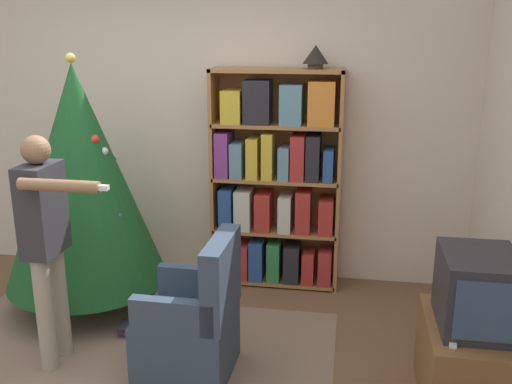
{
  "coord_description": "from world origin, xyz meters",
  "views": [
    {
      "loc": [
        1.32,
        -2.78,
        2.09
      ],
      "look_at": [
        0.71,
        0.86,
        1.05
      ],
      "focal_mm": 40.0,
      "sensor_mm": 36.0,
      "label": 1
    }
  ],
  "objects_px": {
    "standing_person": "(46,234)",
    "table_lamp": "(316,55)",
    "bookshelf": "(275,182)",
    "television": "(478,291)",
    "christmas_tree": "(81,177)",
    "armchair": "(193,327)"
  },
  "relations": [
    {
      "from": "bookshelf",
      "to": "table_lamp",
      "type": "relative_size",
      "value": 9.06
    },
    {
      "from": "christmas_tree",
      "to": "standing_person",
      "type": "bearing_deg",
      "value": -79.6
    },
    {
      "from": "television",
      "to": "armchair",
      "type": "bearing_deg",
      "value": 178.78
    },
    {
      "from": "bookshelf",
      "to": "television",
      "type": "bearing_deg",
      "value": -48.03
    },
    {
      "from": "television",
      "to": "christmas_tree",
      "type": "distance_m",
      "value": 2.84
    },
    {
      "from": "bookshelf",
      "to": "table_lamp",
      "type": "height_order",
      "value": "table_lamp"
    },
    {
      "from": "armchair",
      "to": "table_lamp",
      "type": "bearing_deg",
      "value": 157.96
    },
    {
      "from": "armchair",
      "to": "table_lamp",
      "type": "distance_m",
      "value": 2.24
    },
    {
      "from": "bookshelf",
      "to": "christmas_tree",
      "type": "xyz_separation_m",
      "value": [
        -1.38,
        -0.66,
        0.15
      ]
    },
    {
      "from": "standing_person",
      "to": "table_lamp",
      "type": "distance_m",
      "value": 2.36
    },
    {
      "from": "standing_person",
      "to": "table_lamp",
      "type": "bearing_deg",
      "value": 134.04
    },
    {
      "from": "television",
      "to": "armchair",
      "type": "xyz_separation_m",
      "value": [
        -1.64,
        0.04,
        -0.39
      ]
    },
    {
      "from": "bookshelf",
      "to": "table_lamp",
      "type": "distance_m",
      "value": 1.06
    },
    {
      "from": "christmas_tree",
      "to": "standing_person",
      "type": "xyz_separation_m",
      "value": [
        0.15,
        -0.79,
        -0.16
      ]
    },
    {
      "from": "standing_person",
      "to": "table_lamp",
      "type": "relative_size",
      "value": 7.51
    },
    {
      "from": "bookshelf",
      "to": "television",
      "type": "distance_m",
      "value": 1.99
    },
    {
      "from": "bookshelf",
      "to": "television",
      "type": "relative_size",
      "value": 3.51
    },
    {
      "from": "television",
      "to": "standing_person",
      "type": "height_order",
      "value": "standing_person"
    },
    {
      "from": "bookshelf",
      "to": "armchair",
      "type": "relative_size",
      "value": 1.97
    },
    {
      "from": "standing_person",
      "to": "television",
      "type": "bearing_deg",
      "value": 89.96
    },
    {
      "from": "television",
      "to": "armchair",
      "type": "height_order",
      "value": "television"
    },
    {
      "from": "christmas_tree",
      "to": "table_lamp",
      "type": "height_order",
      "value": "table_lamp"
    }
  ]
}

